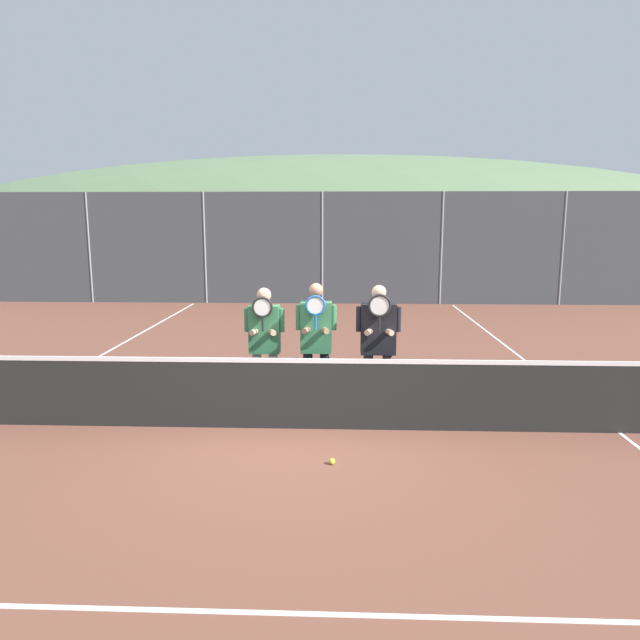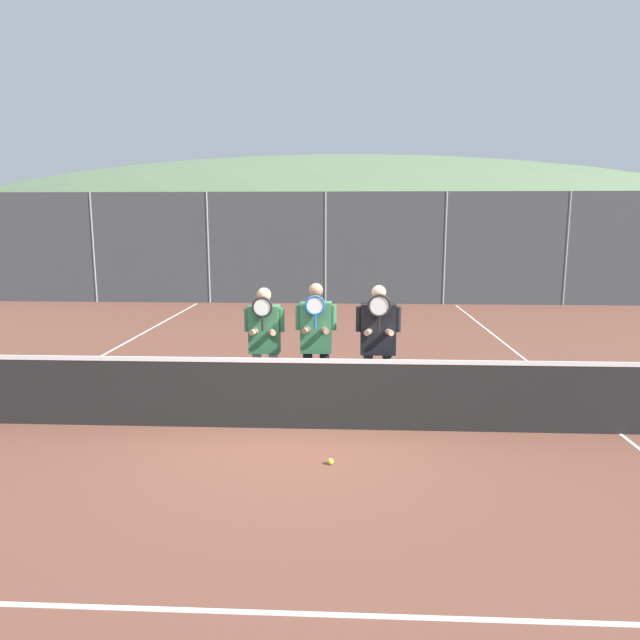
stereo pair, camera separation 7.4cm
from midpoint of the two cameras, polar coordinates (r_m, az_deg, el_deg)
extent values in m
plane|color=brown|center=(7.47, -2.59, -10.77)|extent=(120.00, 120.00, 0.00)
ellipsoid|color=#5B7551|center=(62.30, 2.15, 7.47)|extent=(93.85, 52.14, 18.25)
cube|color=tan|center=(25.44, 4.95, 7.18)|extent=(15.99, 5.00, 2.89)
cube|color=#4C4C51|center=(25.41, 5.00, 10.85)|extent=(16.49, 5.50, 0.36)
cylinder|color=gray|center=(19.99, -21.62, 6.72)|extent=(0.06, 0.06, 3.54)
cylinder|color=gray|center=(18.76, -11.00, 7.07)|extent=(0.06, 0.06, 3.54)
cylinder|color=gray|center=(18.24, 0.66, 7.17)|extent=(0.06, 0.06, 3.54)
cylinder|color=gray|center=(18.49, 12.49, 6.98)|extent=(0.06, 0.06, 3.54)
cylinder|color=gray|center=(19.48, 23.54, 6.53)|extent=(0.06, 0.06, 3.54)
cube|color=#42474C|center=(18.24, 0.66, 7.17)|extent=(22.60, 0.02, 3.54)
cube|color=black|center=(7.33, -2.61, -7.57)|extent=(10.94, 0.02, 0.88)
cube|color=white|center=(7.21, -2.64, -4.07)|extent=(10.94, 0.03, 0.06)
cube|color=white|center=(11.37, -22.41, -4.25)|extent=(0.05, 16.00, 0.01)
cube|color=white|center=(10.87, 21.36, -4.81)|extent=(0.05, 16.00, 0.01)
cube|color=white|center=(4.40, -7.31, -26.95)|extent=(8.28, 0.05, 0.01)
cylinder|color=white|center=(8.07, -6.04, -6.13)|extent=(0.13, 0.13, 0.83)
cylinder|color=white|center=(8.03, -4.40, -6.17)|extent=(0.13, 0.13, 0.83)
cube|color=#337047|center=(7.88, -5.30, -0.91)|extent=(0.42, 0.22, 0.66)
sphere|color=tan|center=(7.80, -5.36, 2.52)|extent=(0.20, 0.20, 0.20)
cylinder|color=#337047|center=(7.89, -7.01, 0.03)|extent=(0.08, 0.08, 0.32)
cylinder|color=#337047|center=(7.82, -3.61, 0.00)|extent=(0.08, 0.08, 0.32)
cylinder|color=tan|center=(7.81, -6.16, -1.12)|extent=(0.16, 0.27, 0.08)
cylinder|color=tan|center=(7.78, -4.63, -1.14)|extent=(0.16, 0.27, 0.08)
cylinder|color=black|center=(7.68, -5.50, -0.38)|extent=(0.03, 0.03, 0.20)
torus|color=black|center=(7.64, -5.53, 1.29)|extent=(0.28, 0.03, 0.28)
cylinder|color=silver|center=(7.64, -5.53, 1.29)|extent=(0.23, 0.00, 0.23)
cylinder|color=#232838|center=(7.89, -0.96, -6.31)|extent=(0.13, 0.13, 0.87)
cylinder|color=#232838|center=(7.87, 0.72, -6.33)|extent=(0.13, 0.13, 0.87)
cube|color=#337047|center=(7.70, -0.13, -0.73)|extent=(0.42, 0.22, 0.69)
sphere|color=#997056|center=(7.62, -0.13, 3.00)|extent=(0.19, 0.19, 0.19)
cylinder|color=#337047|center=(7.69, -1.87, 0.28)|extent=(0.08, 0.08, 0.34)
cylinder|color=#337047|center=(7.67, 1.62, 0.25)|extent=(0.08, 0.08, 0.34)
cylinder|color=#997056|center=(7.62, -0.95, -0.95)|extent=(0.16, 0.27, 0.08)
cylinder|color=#997056|center=(7.61, 0.63, -0.97)|extent=(0.16, 0.27, 0.08)
cylinder|color=#1E5BAD|center=(7.50, -0.20, -0.19)|extent=(0.03, 0.03, 0.20)
torus|color=#1E5BAD|center=(7.47, -0.20, 1.47)|extent=(0.27, 0.03, 0.27)
cylinder|color=silver|center=(7.47, -0.20, 1.47)|extent=(0.22, 0.00, 0.22)
cylinder|color=#56565B|center=(7.86, 5.07, -6.44)|extent=(0.13, 0.13, 0.86)
cylinder|color=#56565B|center=(7.88, 6.95, -6.44)|extent=(0.13, 0.13, 0.86)
cube|color=black|center=(7.69, 6.11, -0.90)|extent=(0.47, 0.22, 0.68)
sphere|color=tan|center=(7.61, 6.18, 2.77)|extent=(0.19, 0.19, 0.19)
cylinder|color=black|center=(7.65, 4.19, 0.09)|extent=(0.08, 0.08, 0.34)
cylinder|color=black|center=(7.68, 8.06, 0.06)|extent=(0.08, 0.08, 0.34)
cylinder|color=tan|center=(7.59, 5.27, -1.13)|extent=(0.16, 0.27, 0.08)
cylinder|color=tan|center=(7.61, 7.03, -1.14)|extent=(0.16, 0.27, 0.08)
cylinder|color=black|center=(7.49, 6.21, -0.37)|extent=(0.03, 0.03, 0.20)
torus|color=black|center=(7.45, 6.24, 1.43)|extent=(0.31, 0.03, 0.31)
cylinder|color=silver|center=(7.45, 6.24, 1.43)|extent=(0.25, 0.00, 0.25)
cube|color=maroon|center=(21.37, -16.50, 4.24)|extent=(4.78, 1.79, 0.75)
cube|color=#2D3842|center=(21.31, -16.59, 6.07)|extent=(2.63, 1.64, 0.62)
cylinder|color=black|center=(20.07, -13.10, 2.96)|extent=(0.60, 0.16, 0.60)
cylinder|color=black|center=(21.82, -11.80, 3.55)|extent=(0.60, 0.16, 0.60)
cylinder|color=black|center=(21.13, -21.25, 2.88)|extent=(0.60, 0.16, 0.60)
cylinder|color=black|center=(22.80, -19.40, 3.46)|extent=(0.60, 0.16, 0.60)
cube|color=slate|center=(20.59, -2.20, 4.49)|extent=(4.67, 1.74, 0.79)
cube|color=#2D3842|center=(20.54, -2.21, 6.49)|extent=(2.57, 1.61, 0.65)
cylinder|color=black|center=(19.67, 2.00, 3.08)|extent=(0.60, 0.16, 0.60)
cylinder|color=black|center=(21.45, 2.06, 3.64)|extent=(0.60, 0.16, 0.60)
cylinder|color=black|center=(19.94, -6.76, 3.11)|extent=(0.60, 0.16, 0.60)
cylinder|color=black|center=(21.70, -5.99, 3.67)|extent=(0.60, 0.16, 0.60)
cube|color=silver|center=(20.39, 11.66, 4.31)|extent=(4.12, 1.77, 0.84)
cube|color=#2D3842|center=(20.33, 11.74, 6.45)|extent=(2.26, 1.63, 0.69)
cylinder|color=black|center=(19.81, 15.85, 2.75)|extent=(0.60, 0.16, 0.60)
cylinder|color=black|center=(21.56, 14.77, 3.36)|extent=(0.60, 0.16, 0.60)
cylinder|color=black|center=(19.38, 8.11, 2.88)|extent=(0.60, 0.16, 0.60)
cylinder|color=black|center=(21.17, 7.66, 3.48)|extent=(0.60, 0.16, 0.60)
sphere|color=#CCDB33|center=(6.44, 1.39, -13.95)|extent=(0.07, 0.07, 0.07)
camera|label=1|loc=(0.04, -89.73, 0.05)|focal=32.00mm
camera|label=2|loc=(0.04, 90.27, -0.05)|focal=32.00mm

